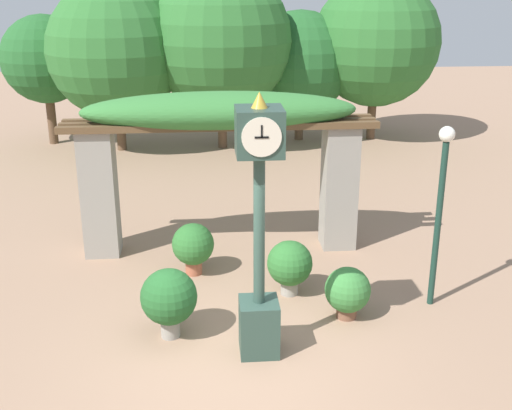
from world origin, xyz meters
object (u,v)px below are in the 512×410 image
pedestal_clock (259,233)px  potted_plant_far_left (290,264)px  potted_plant_near_left (169,298)px  potted_plant_far_right (193,245)px  potted_plant_near_right (348,291)px  lamp_post (441,196)px

pedestal_clock → potted_plant_far_left: size_ratio=3.92×
potted_plant_near_left → pedestal_clock: bearing=-22.1°
potted_plant_far_right → potted_plant_near_right: bearing=-36.5°
potted_plant_near_right → potted_plant_far_right: 2.97m
potted_plant_near_left → potted_plant_far_right: size_ratio=1.13×
potted_plant_far_right → lamp_post: lamp_post is taller
potted_plant_far_left → potted_plant_far_right: (-1.60, 0.92, 0.01)m
potted_plant_near_left → potted_plant_far_left: potted_plant_near_left is taller
potted_plant_far_left → potted_plant_near_right: bearing=-47.2°
potted_plant_near_right → lamp_post: (1.46, 0.32, 1.40)m
pedestal_clock → lamp_post: 3.14m
pedestal_clock → potted_plant_near_left: bearing=157.9°
pedestal_clock → potted_plant_far_left: pedestal_clock is taller
lamp_post → potted_plant_near_right: bearing=-167.4°
pedestal_clock → potted_plant_far_right: bearing=109.6°
potted_plant_far_right → lamp_post: bearing=-20.6°
potted_plant_far_left → lamp_post: bearing=-13.1°
potted_plant_far_left → lamp_post: size_ratio=0.32×
potted_plant_near_left → lamp_post: lamp_post is taller
potted_plant_near_right → pedestal_clock: bearing=-149.3°
potted_plant_far_right → pedestal_clock: bearing=-70.4°
potted_plant_far_right → potted_plant_near_left: bearing=-98.8°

